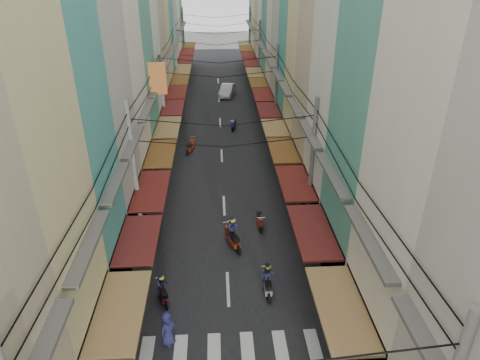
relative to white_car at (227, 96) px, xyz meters
name	(u,v)px	position (x,y,z in m)	size (l,w,h in m)	color
ground	(227,263)	(-0.99, -31.18, 0.00)	(160.00, 160.00, 0.00)	#61605C
road	(220,130)	(-0.99, -11.18, 0.01)	(10.00, 80.00, 0.02)	black
sidewalk_left	(152,131)	(-7.49, -11.18, 0.03)	(3.00, 80.00, 0.06)	gray
sidewalk_right	(288,128)	(5.51, -11.18, 0.03)	(3.00, 80.00, 0.06)	gray
crosswalk	(231,355)	(-0.99, -37.18, 0.03)	(7.55, 2.40, 0.01)	silver
building_row_left	(115,28)	(-8.91, -14.62, 9.78)	(7.80, 67.67, 23.70)	silver
building_row_right	(320,31)	(6.93, -14.74, 9.41)	(7.80, 68.98, 22.59)	teal
utility_poles	(220,73)	(-0.99, -16.17, 6.59)	(10.20, 66.13, 8.20)	slate
white_car	(227,96)	(0.00, 0.00, 0.00)	(4.67, 1.83, 1.65)	white
bicycle	(347,258)	(5.57, -31.10, 0.00)	(0.67, 1.79, 1.23)	black
moving_scooters	(226,220)	(-0.91, -27.69, 0.53)	(5.59, 24.40, 2.02)	black
parked_scooters	(307,300)	(2.64, -34.66, 0.48)	(13.27, 12.68, 1.00)	black
pedestrians	(148,249)	(-5.10, -31.04, 1.03)	(12.78, 19.84, 2.19)	#291F29
market_umbrella	(358,253)	(5.13, -33.63, 2.30)	(2.47, 2.47, 2.60)	#B2B2B7
traffic_sign	(321,218)	(4.17, -30.18, 2.04)	(0.10, 0.62, 2.82)	slate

